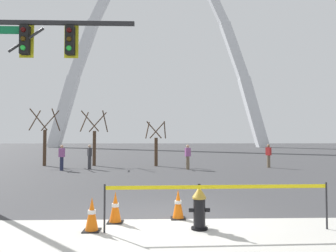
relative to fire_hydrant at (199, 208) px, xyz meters
name	(u,v)px	position (x,y,z in m)	size (l,w,h in m)	color
ground_plane	(165,219)	(-0.72, 0.94, -0.47)	(240.00, 240.00, 0.00)	#3D3D3F
fire_hydrant	(199,208)	(0.00, 0.00, 0.00)	(0.46, 0.48, 0.99)	black
caution_tape_barrier	(218,199)	(0.38, -0.15, 0.22)	(4.85, 0.17, 1.02)	#232326
traffic_cone_by_hydrant	(92,214)	(-2.32, -0.07, -0.11)	(0.36, 0.36, 0.73)	black
traffic_cone_mid_sidewalk	(115,207)	(-1.91, 0.60, -0.11)	(0.36, 0.36, 0.73)	black
traffic_cone_curb_edge	(178,204)	(-0.41, 0.90, -0.11)	(0.36, 0.36, 0.73)	black
traffic_signal_gantry	(16,71)	(-5.32, 2.85, 3.60)	(5.02, 0.44, 6.00)	#232326
monument_arch	(159,55)	(-0.72, 63.21, 20.62)	(49.55, 2.42, 48.15)	silver
tree_far_left	(45,141)	(-9.20, 16.10, 1.37)	(1.90, 1.92, 4.13)	#473323
tree_left_mid	(94,141)	(-5.60, 16.07, 1.31)	(1.85, 1.86, 4.00)	#473323
tree_center_left	(156,146)	(-1.08, 15.64, 0.96)	(1.50, 1.51, 3.22)	#473323
pedestrian_walking_left	(62,157)	(-6.91, 12.72, 0.35)	(0.35, 0.22, 1.59)	#232847
pedestrian_standing_center	(188,157)	(0.99, 13.14, 0.35)	(0.39, 0.31, 1.59)	brown
pedestrian_walking_right	(269,156)	(6.62, 14.22, 0.35)	(0.36, 0.39, 1.59)	brown
pedestrian_near_trees	(90,157)	(-5.37, 13.53, 0.35)	(0.35, 0.39, 1.59)	#38383D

